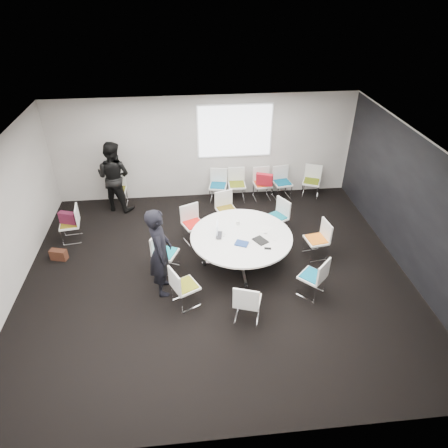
{
  "coord_description": "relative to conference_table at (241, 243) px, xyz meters",
  "views": [
    {
      "loc": [
        -0.51,
        -6.47,
        5.55
      ],
      "look_at": [
        0.2,
        0.4,
        1.0
      ],
      "focal_mm": 32.0,
      "sensor_mm": 36.0,
      "label": 1
    }
  ],
  "objects": [
    {
      "name": "room_shell",
      "position": [
        -0.47,
        -0.33,
        0.87
      ],
      "size": [
        8.08,
        7.08,
        2.88
      ],
      "color": "black",
      "rests_on": "ground"
    },
    {
      "name": "conference_table",
      "position": [
        0.0,
        0.0,
        0.0
      ],
      "size": [
        2.15,
        2.15,
        0.73
      ],
      "color": "silver",
      "rests_on": "ground"
    },
    {
      "name": "projection_screen",
      "position": [
        0.24,
        3.13,
        1.32
      ],
      "size": [
        1.9,
        0.03,
        1.35
      ],
      "primitive_type": "cube",
      "color": "white",
      "rests_on": "room_shell"
    },
    {
      "name": "chair_ring_a",
      "position": [
        1.69,
        0.07,
        -0.26
      ],
      "size": [
        0.51,
        0.52,
        0.88
      ],
      "rotation": [
        0.0,
        0.0,
        1.73
      ],
      "color": "silver",
      "rests_on": "ground"
    },
    {
      "name": "chair_ring_b",
      "position": [
        1.0,
        1.06,
        -0.26
      ],
      "size": [
        0.62,
        0.62,
        0.88
      ],
      "rotation": [
        0.0,
        0.0,
        2.08
      ],
      "color": "silver",
      "rests_on": "ground"
    },
    {
      "name": "chair_ring_c",
      "position": [
        -0.15,
        1.52,
        -0.26
      ],
      "size": [
        0.57,
        0.56,
        0.88
      ],
      "rotation": [
        0.0,
        0.0,
        3.42
      ],
      "color": "silver",
      "rests_on": "ground"
    },
    {
      "name": "chair_ring_d",
      "position": [
        -0.98,
        0.97,
        -0.26
      ],
      "size": [
        0.6,
        0.6,
        0.88
      ],
      "rotation": [
        0.0,
        0.0,
        3.56
      ],
      "color": "silver",
      "rests_on": "ground"
    },
    {
      "name": "chair_ring_e",
      "position": [
        -1.62,
        -0.07,
        -0.26
      ],
      "size": [
        0.59,
        0.6,
        0.88
      ],
      "rotation": [
        0.0,
        0.0,
        4.31
      ],
      "color": "silver",
      "rests_on": "ground"
    },
    {
      "name": "chair_ring_f",
      "position": [
        -1.23,
        -1.14,
        -0.26
      ],
      "size": [
        0.61,
        0.61,
        0.88
      ],
      "rotation": [
        0.0,
        0.0,
        5.19
      ],
      "color": "silver",
      "rests_on": "ground"
    },
    {
      "name": "chair_ring_g",
      "position": [
        -0.11,
        -1.64,
        -0.26
      ],
      "size": [
        0.58,
        0.57,
        0.88
      ],
      "rotation": [
        0.0,
        0.0,
        5.96
      ],
      "color": "silver",
      "rests_on": "ground"
    },
    {
      "name": "chair_ring_h",
      "position": [
        1.25,
        -1.12,
        -0.26
      ],
      "size": [
        0.64,
        0.64,
        0.88
      ],
      "rotation": [
        0.0,
        0.0,
        7.06
      ],
      "color": "silver",
      "rests_on": "ground"
    },
    {
      "name": "chair_back_a",
      "position": [
        -0.24,
        2.8,
        -0.26
      ],
      "size": [
        0.54,
        0.53,
        0.88
      ],
      "rotation": [
        0.0,
        0.0,
        2.94
      ],
      "color": "silver",
      "rests_on": "ground"
    },
    {
      "name": "chair_back_b",
      "position": [
        0.28,
        2.82,
        -0.26
      ],
      "size": [
        0.47,
        0.46,
        0.88
      ],
      "rotation": [
        0.0,
        0.0,
        3.11
      ],
      "color": "silver",
      "rests_on": "ground"
    },
    {
      "name": "chair_back_c",
      "position": [
        0.98,
        2.78,
        -0.26
      ],
      "size": [
        0.5,
        0.48,
        0.88
      ],
      "rotation": [
        0.0,
        0.0,
        3.22
      ],
      "color": "silver",
      "rests_on": "ground"
    },
    {
      "name": "chair_back_d",
      "position": [
        1.54,
        2.8,
        -0.26
      ],
      "size": [
        0.53,
        0.52,
        0.88
      ],
      "rotation": [
        0.0,
        0.0,
        3.3
      ],
      "color": "silver",
      "rests_on": "ground"
    },
    {
      "name": "chair_back_e",
      "position": [
        2.36,
        2.78,
        -0.26
      ],
      "size": [
        0.6,
        0.59,
        0.88
      ],
      "rotation": [
        0.0,
        0.0,
        2.73
      ],
      "color": "silver",
      "rests_on": "ground"
    },
    {
      "name": "chair_spare_left",
      "position": [
        -3.84,
        1.27,
        -0.26
      ],
      "size": [
        0.51,
        0.52,
        0.88
      ],
      "rotation": [
        0.0,
        0.0,
        1.71
      ],
      "color": "silver",
      "rests_on": "ground"
    },
    {
      "name": "chair_person_back",
      "position": [
        -2.94,
        2.83,
        -0.26
      ],
      "size": [
        0.46,
        0.45,
        0.88
      ],
      "rotation": [
        0.0,
        0.0,
        3.14
      ],
      "color": "silver",
      "rests_on": "ground"
    },
    {
      "name": "person_main",
      "position": [
        -1.66,
        -0.69,
        0.41
      ],
      "size": [
        0.49,
        0.71,
        1.88
      ],
      "primitive_type": "imported",
      "rotation": [
        0.0,
        0.0,
        1.63
      ],
      "color": "black",
      "rests_on": "ground"
    },
    {
      "name": "person_back",
      "position": [
        -2.94,
        2.67,
        0.4
      ],
      "size": [
        1.11,
        1.01,
        1.87
      ],
      "primitive_type": "imported",
      "rotation": [
        0.0,
        0.0,
        2.74
      ],
      "color": "black",
      "rests_on": "ground"
    },
    {
      "name": "laptop",
      "position": [
        -0.43,
        0.03,
        0.21
      ],
      "size": [
        0.24,
        0.32,
        0.02
      ],
      "primitive_type": "imported",
      "rotation": [
        0.0,
        0.0,
        1.4
      ],
      "color": "#333338",
      "rests_on": "conference_table"
    },
    {
      "name": "laptop_lid",
      "position": [
        -0.5,
        0.15,
        0.33
      ],
      "size": [
        0.05,
        0.3,
        0.22
      ],
      "primitive_type": "cube",
      "rotation": [
        0.0,
        0.0,
        1.44
      ],
      "color": "silver",
      "rests_on": "conference_table"
    },
    {
      "name": "notebook_black",
      "position": [
        0.36,
        -0.24,
        0.21
      ],
      "size": [
        0.34,
        0.37,
        0.02
      ],
      "primitive_type": "cube",
      "rotation": [
        0.0,
        0.0,
        0.53
      ],
      "color": "black",
      "rests_on": "conference_table"
    },
    {
      "name": "tablet_folio",
      "position": [
        -0.04,
        -0.3,
        0.21
      ],
      "size": [
        0.32,
        0.29,
        0.03
      ],
      "primitive_type": "cube",
      "rotation": [
        0.0,
        0.0,
        -0.45
      ],
      "color": "navy",
      "rests_on": "conference_table"
    },
    {
      "name": "papers_right",
      "position": [
        0.54,
        0.17,
        0.2
      ],
      "size": [
        0.35,
        0.37,
        0.0
      ],
      "primitive_type": "cube",
      "rotation": [
        0.0,
        0.0,
        0.92
      ],
      "color": "white",
      "rests_on": "conference_table"
    },
    {
      "name": "papers_front",
      "position": [
        0.59,
        -0.11,
        0.2
      ],
      "size": [
        0.35,
        0.3,
        0.0
      ],
      "primitive_type": "cube",
      "rotation": [
        0.0,
        0.0,
        -0.35
      ],
      "color": "silver",
      "rests_on": "conference_table"
    },
    {
      "name": "cup",
      "position": [
        -0.02,
        0.43,
        0.24
      ],
      "size": [
        0.08,
        0.08,
        0.09
      ],
      "primitive_type": "cylinder",
      "color": "white",
      "rests_on": "conference_table"
    },
    {
      "name": "phone",
      "position": [
        0.46,
        -0.51,
        0.2
      ],
      "size": [
        0.15,
        0.1,
        0.01
      ],
      "primitive_type": "cube",
      "rotation": [
        0.0,
        0.0,
        -0.22
      ],
      "color": "black",
      "rests_on": "conference_table"
    },
    {
      "name": "maroon_bag",
      "position": [
        -3.85,
        1.26,
        0.09
      ],
      "size": [
        0.42,
        0.26,
        0.28
      ],
      "primitive_type": "cube",
      "rotation": [
        0.0,
        0.0,
        -0.33
      ],
      "color": "#52152C",
      "rests_on": "chair_spare_left"
    },
    {
      "name": "brown_bag",
      "position": [
        -4.0,
        0.54,
        -0.41
      ],
      "size": [
        0.39,
        0.25,
        0.24
      ],
      "primitive_type": "cube",
      "rotation": [
        0.0,
        0.0,
        -0.27
      ],
      "color": "#3E1F14",
      "rests_on": "ground"
    },
    {
      "name": "red_jacket",
      "position": [
        0.98,
        2.56,
        0.17
      ],
      "size": [
        0.47,
        0.31,
        0.36
      ],
      "primitive_type": "cube",
      "rotation": [
        0.17,
        0.0,
        -0.39
      ],
      "color": "#AF1523",
      "rests_on": "chair_back_c"
    }
  ]
}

